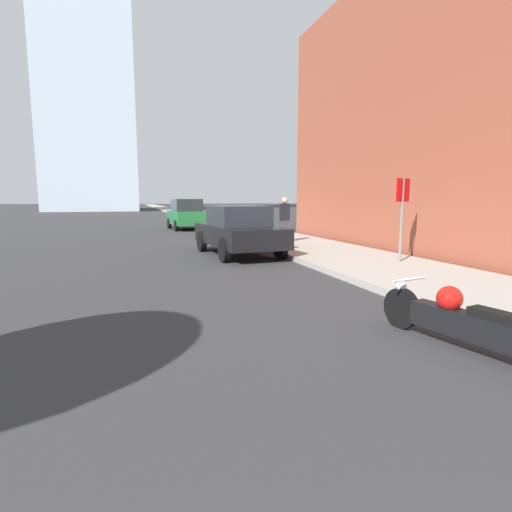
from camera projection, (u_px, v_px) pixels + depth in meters
name	position (u px, v px, depth m)	size (l,w,h in m)	color
sidewalk	(199.00, 218.00, 38.64)	(3.34, 240.00, 0.15)	#9E998E
brick_storefront	(512.00, 121.00, 15.16)	(12.02, 13.36, 9.47)	brown
motorcycle	(469.00, 322.00, 4.66)	(0.80, 2.61, 0.73)	black
parked_car_black	(238.00, 230.00, 12.87)	(2.23, 4.40, 1.59)	black
parked_car_green	(187.00, 215.00, 24.16)	(2.19, 4.00, 1.83)	#1E6B33
stop_sign	(402.00, 205.00, 10.43)	(0.57, 0.26, 2.18)	slate
pedestrian	(285.00, 219.00, 15.47)	(0.36, 0.24, 1.73)	#38383D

